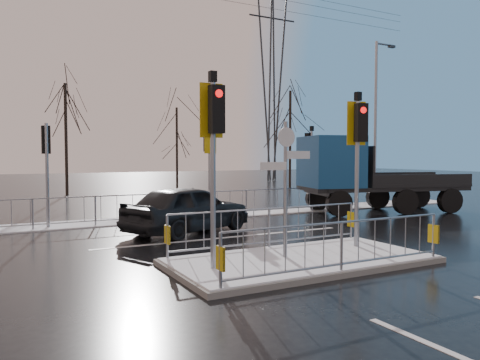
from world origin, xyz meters
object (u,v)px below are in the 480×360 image
traffic_island (300,246)px  street_lamp_right (377,116)px  car_far_lane (188,209)px  flatbed_truck (352,172)px

traffic_island → street_lamp_right: (10.58, 8.49, 4.00)m
traffic_island → car_far_lane: (-0.65, 5.20, 0.37)m
flatbed_truck → traffic_island: bearing=-138.0°
traffic_island → car_far_lane: traffic_island is taller
flatbed_truck → street_lamp_right: size_ratio=0.93×
street_lamp_right → traffic_island: bearing=-141.3°
street_lamp_right → flatbed_truck: bearing=-150.6°
traffic_island → flatbed_truck: traffic_island is taller
flatbed_truck → street_lamp_right: 4.40m
street_lamp_right → car_far_lane: bearing=-163.7°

